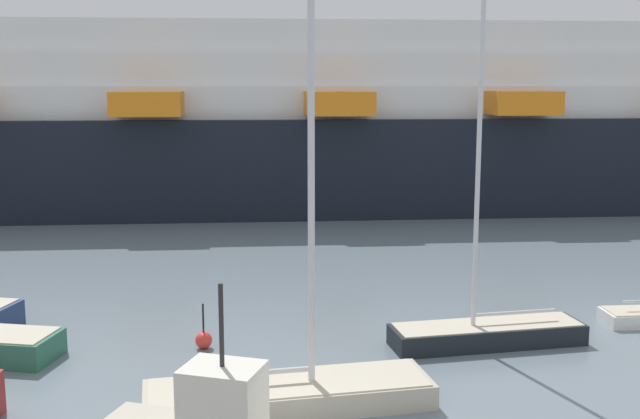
{
  "coord_description": "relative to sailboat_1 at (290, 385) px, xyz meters",
  "views": [
    {
      "loc": [
        -0.97,
        -15.37,
        8.3
      ],
      "look_at": [
        0.0,
        16.29,
        3.05
      ],
      "focal_mm": 43.55,
      "sensor_mm": 36.0,
      "label": 1
    }
  ],
  "objects": [
    {
      "name": "sailboat_1",
      "position": [
        0.0,
        0.0,
        0.0
      ],
      "size": [
        7.63,
        3.41,
        13.94
      ],
      "rotation": [
        0.0,
        0.0,
        0.18
      ],
      "color": "#BCB29E",
      "rests_on": "ground_plane"
    },
    {
      "name": "cruise_ship",
      "position": [
        -8.89,
        33.88,
        4.92
      ],
      "size": [
        110.47,
        22.04,
        17.46
      ],
      "rotation": [
        0.0,
        0.0,
        0.05
      ],
      "color": "black",
      "rests_on": "ground_plane"
    },
    {
      "name": "sailboat_5",
      "position": [
        6.24,
        4.6,
        -0.04
      ],
      "size": [
        6.39,
        2.67,
        12.24
      ],
      "rotation": [
        0.0,
        0.0,
        3.32
      ],
      "color": "black",
      "rests_on": "ground_plane"
    },
    {
      "name": "channel_buoy_0",
      "position": [
        -2.74,
        4.52,
        -0.32
      ],
      "size": [
        0.53,
        0.53,
        1.45
      ],
      "color": "red",
      "rests_on": "ground_plane"
    }
  ]
}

